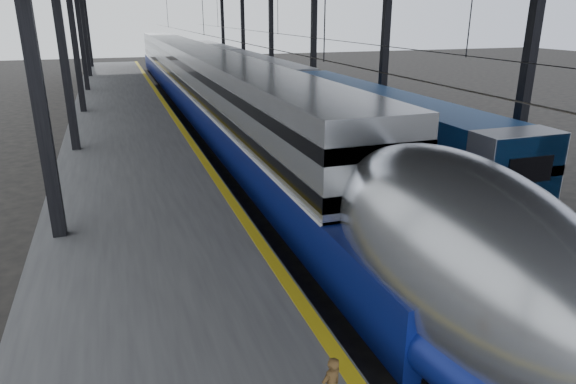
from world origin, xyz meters
name	(u,v)px	position (x,y,z in m)	size (l,w,h in m)	color
ground	(322,325)	(0.00, 0.00, 0.00)	(160.00, 160.00, 0.00)	black
platform	(126,133)	(-3.50, 20.00, 0.50)	(6.00, 80.00, 1.00)	#4C4C4F
yellow_strip	(177,121)	(-0.70, 20.00, 1.00)	(0.30, 80.00, 0.01)	gold
rails	(264,130)	(4.50, 20.00, 0.08)	(6.52, 80.00, 0.16)	slate
tgv_train	(205,86)	(2.00, 25.71, 2.11)	(3.15, 65.20, 4.51)	#ADB0B4
second_train	(263,82)	(7.00, 28.90, 1.81)	(2.60, 56.05, 3.58)	navy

